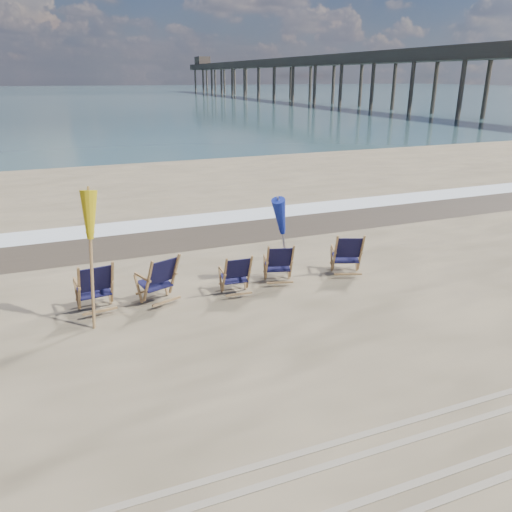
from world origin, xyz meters
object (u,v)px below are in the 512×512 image
Objects in this scene: beach_chair_3 at (292,263)px; umbrella_yellow at (86,223)px; umbrella_blue at (284,215)px; beach_chair_0 at (112,284)px; beach_chair_4 at (361,255)px; beach_chair_2 at (249,274)px; fishing_pier at (307,73)px; beach_chair_1 at (175,276)px.

umbrella_yellow is at bearing 19.41° from beach_chair_3.
umbrella_yellow is 4.17m from umbrella_blue.
beach_chair_0 is 0.55× the size of umbrella_blue.
umbrella_blue is (-1.64, 0.57, 0.94)m from beach_chair_4.
beach_chair_3 is at bearing 15.08° from beach_chair_4.
umbrella_yellow reaches higher than umbrella_blue.
beach_chair_2 is 81.24m from fishing_pier.
beach_chair_0 is at bearing 18.22° from beach_chair_4.
beach_chair_1 is at bearing 174.08° from beach_chair_0.
beach_chair_0 is 1.17× the size of beach_chair_2.
umbrella_blue is 80.19m from fishing_pier.
beach_chair_4 is at bearing -116.30° from fishing_pier.
umbrella_blue is at bearing 10.11° from umbrella_yellow.
umbrella_blue is 0.01× the size of fishing_pier.
fishing_pier reaches higher than beach_chair_1.
fishing_pier is (40.77, 71.36, 4.11)m from beach_chair_0.
beach_chair_4 is at bearing -19.20° from umbrella_blue.
beach_chair_0 is at bearing -18.74° from beach_chair_1.
beach_chair_1 is 0.54× the size of umbrella_blue.
beach_chair_0 is 1.04× the size of beach_chair_4.
beach_chair_2 is at bearing 2.57° from umbrella_yellow.
fishing_pier is (37.03, 71.45, 4.17)m from beach_chair_3.
beach_chair_4 is (4.17, -0.29, -0.01)m from beach_chair_1.
beach_chair_0 is at bearing -2.13° from beach_chair_2.
beach_chair_2 is 0.01× the size of fishing_pier.
umbrella_yellow is (-0.35, -0.42, 1.36)m from beach_chair_0.
beach_chair_4 reaches higher than beach_chair_2.
beach_chair_1 is at bearing -173.55° from umbrella_blue.
beach_chair_4 is 80.00m from fishing_pier.
fishing_pier is (39.56, 71.33, 4.12)m from beach_chair_1.
beach_chair_0 reaches higher than beach_chair_2.
beach_chair_3 is (1.05, 0.19, 0.01)m from beach_chair_2.
beach_chair_0 is 5.38m from beach_chair_4.
beach_chair_0 is 82.29m from fishing_pier.
beach_chair_1 is 4.18m from beach_chair_4.
umbrella_yellow reaches higher than beach_chair_1.
beach_chair_3 is (2.54, -0.12, -0.05)m from beach_chair_1.
beach_chair_4 is at bearing 170.21° from beach_chair_0.
beach_chair_1 is at bearing 15.84° from umbrella_yellow.
umbrella_blue is (1.04, 0.59, 0.99)m from beach_chair_2.
umbrella_yellow is at bearing -119.81° from fishing_pier.
beach_chair_3 is at bearing 157.57° from beach_chair_1.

